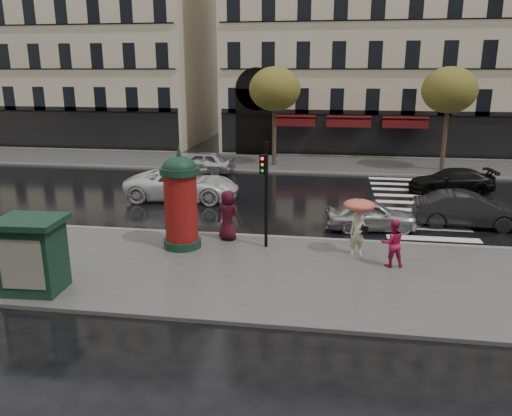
% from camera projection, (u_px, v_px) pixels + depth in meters
% --- Properties ---
extents(ground, '(160.00, 160.00, 0.00)m').
position_uv_depth(ground, '(270.00, 269.00, 16.74)').
color(ground, black).
rests_on(ground, ground).
extents(near_sidewalk, '(90.00, 7.00, 0.12)m').
position_uv_depth(near_sidewalk, '(268.00, 273.00, 16.25)').
color(near_sidewalk, '#474744').
rests_on(near_sidewalk, ground).
extents(far_sidewalk, '(90.00, 6.00, 0.12)m').
position_uv_depth(far_sidewalk, '(304.00, 164.00, 34.81)').
color(far_sidewalk, '#474744').
rests_on(far_sidewalk, ground).
extents(near_kerb, '(90.00, 0.25, 0.14)m').
position_uv_depth(near_kerb, '(280.00, 238.00, 19.57)').
color(near_kerb, slate).
rests_on(near_kerb, ground).
extents(far_kerb, '(90.00, 0.25, 0.14)m').
position_uv_depth(far_kerb, '(301.00, 172.00, 31.95)').
color(far_kerb, slate).
rests_on(far_kerb, ground).
extents(zebra_crossing, '(3.60, 11.75, 0.01)m').
position_uv_depth(zebra_crossing, '(413.00, 203.00, 24.99)').
color(zebra_crossing, silver).
rests_on(zebra_crossing, ground).
extents(bldg_far_corner, '(26.00, 14.00, 22.90)m').
position_uv_depth(bldg_far_corner, '(388.00, 8.00, 41.37)').
color(bldg_far_corner, '#B7A88C').
rests_on(bldg_far_corner, ground).
extents(bldg_far_left, '(24.00, 14.00, 22.90)m').
position_uv_depth(bldg_far_left, '(73.00, 14.00, 45.48)').
color(bldg_far_left, '#B7A88C').
rests_on(bldg_far_left, ground).
extents(tree_far_left, '(3.40, 3.40, 6.64)m').
position_uv_depth(tree_far_left, '(275.00, 89.00, 32.78)').
color(tree_far_left, '#38281C').
rests_on(tree_far_left, ground).
extents(tree_far_right, '(3.40, 3.40, 6.64)m').
position_uv_depth(tree_far_right, '(449.00, 90.00, 31.16)').
color(tree_far_right, '#38281C').
rests_on(tree_far_right, ground).
extents(woman_umbrella, '(1.08, 1.08, 2.08)m').
position_uv_depth(woman_umbrella, '(359.00, 218.00, 17.31)').
color(woman_umbrella, beige).
rests_on(woman_umbrella, near_sidewalk).
extents(woman_red, '(0.87, 0.73, 1.60)m').
position_uv_depth(woman_red, '(392.00, 243.00, 16.45)').
color(woman_red, '#BB174D').
rests_on(woman_red, near_sidewalk).
extents(man_burgundy, '(1.07, 0.84, 1.93)m').
position_uv_depth(man_burgundy, '(228.00, 215.00, 19.01)').
color(man_burgundy, '#420D1B').
rests_on(man_burgundy, near_sidewalk).
extents(morris_column, '(1.42, 1.42, 3.82)m').
position_uv_depth(morris_column, '(181.00, 199.00, 17.98)').
color(morris_column, black).
rests_on(morris_column, near_sidewalk).
extents(traffic_light, '(0.29, 0.38, 3.90)m').
position_uv_depth(traffic_light, '(265.00, 185.00, 17.77)').
color(traffic_light, black).
rests_on(traffic_light, near_sidewalk).
extents(newsstand, '(1.93, 1.65, 2.23)m').
position_uv_depth(newsstand, '(33.00, 254.00, 14.51)').
color(newsstand, black).
rests_on(newsstand, near_sidewalk).
extents(car_silver, '(3.93, 1.98, 1.28)m').
position_uv_depth(car_silver, '(371.00, 215.00, 20.62)').
color(car_silver, '#ADACB1').
rests_on(car_silver, ground).
extents(car_darkgrey, '(4.49, 1.72, 1.46)m').
position_uv_depth(car_darkgrey, '(468.00, 210.00, 21.05)').
color(car_darkgrey, black).
rests_on(car_darkgrey, ground).
extents(car_white, '(5.79, 2.81, 1.59)m').
position_uv_depth(car_white, '(183.00, 184.00, 25.39)').
color(car_white, white).
rests_on(car_white, ground).
extents(car_black, '(4.67, 2.38, 1.30)m').
position_uv_depth(car_black, '(451.00, 181.00, 26.92)').
color(car_black, black).
rests_on(car_black, ground).
extents(car_far_silver, '(4.33, 1.97, 1.44)m').
position_uv_depth(car_far_silver, '(201.00, 163.00, 31.75)').
color(car_far_silver, silver).
rests_on(car_far_silver, ground).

